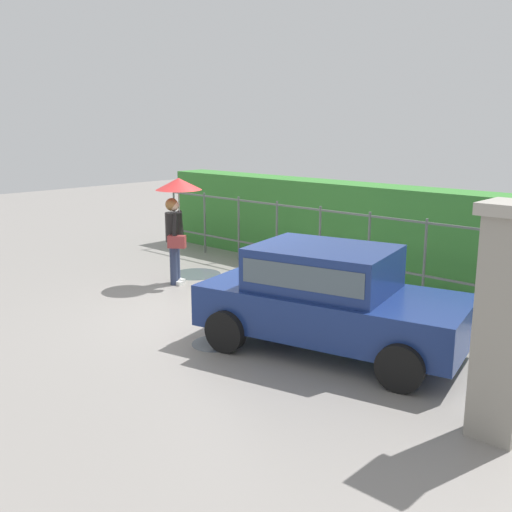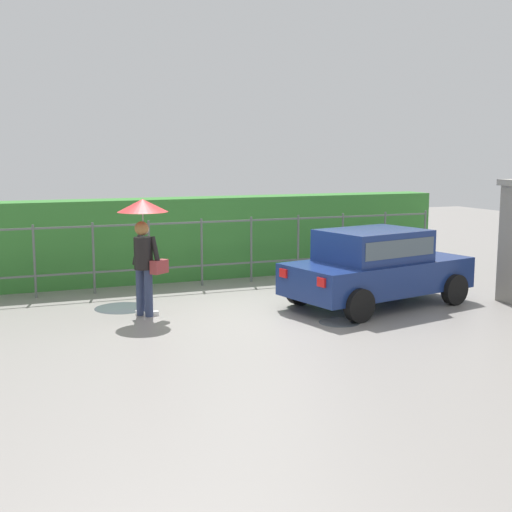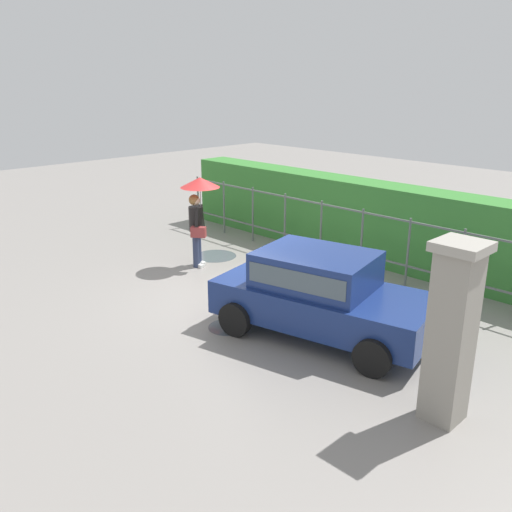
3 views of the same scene
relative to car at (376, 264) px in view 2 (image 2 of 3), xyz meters
name	(u,v)px [view 2 (image 2 of 3)]	position (x,y,z in m)	size (l,w,h in m)	color
ground_plane	(267,313)	(-2.19, 0.18, -0.80)	(40.00, 40.00, 0.00)	gray
car	(376,264)	(0.00, 0.00, 0.00)	(3.97, 2.49, 1.48)	navy
pedestrian	(144,231)	(-4.32, 0.84, 0.74)	(0.91, 0.91, 2.11)	#2D3856
fence_section	(227,248)	(-1.95, 3.14, 0.02)	(10.68, 0.05, 1.50)	#59605B
hedge_row	(213,237)	(-1.95, 4.15, 0.15)	(11.63, 0.90, 1.90)	#387F33
puddle_near	(339,322)	(-1.30, -0.96, -0.80)	(0.72, 0.72, 0.00)	#4C545B
puddle_far	(122,308)	(-4.62, 1.55, -0.80)	(1.06, 1.06, 0.00)	#4C545B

